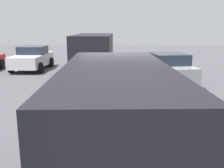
# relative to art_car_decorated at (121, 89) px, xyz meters

# --- Properties ---
(ground_plane) EXTENTS (60.00, 60.00, 0.00)m
(ground_plane) POSITION_rel_art_car_decorated_xyz_m (-0.05, -0.01, -0.73)
(ground_plane) COLOR #47474C
(art_car_decorated) EXTENTS (4.55, 2.44, 1.69)m
(art_car_decorated) POSITION_rel_art_car_decorated_xyz_m (0.00, 0.00, 0.00)
(art_car_decorated) COLOR beige
(art_car_decorated) RESTS_ON ground
(parked_van_row_back_center) EXTENTS (5.10, 2.44, 2.28)m
(parked_van_row_back_center) POSITION_rel_art_car_decorated_xyz_m (6.67, 1.75, 0.54)
(parked_van_row_back_center) COLOR black
(parked_van_row_back_center) RESTS_ON ground
(parked_van_far_left) EXTENTS (5.27, 2.59, 2.03)m
(parked_van_far_left) POSITION_rel_art_car_decorated_xyz_m (-3.50, 0.01, 0.42)
(parked_van_far_left) COLOR black
(parked_van_far_left) RESTS_ON ground
(parked_sedan_near_left) EXTENTS (4.28, 2.59, 1.46)m
(parked_sedan_near_left) POSITION_rel_art_car_decorated_xyz_m (4.59, -2.21, -0.02)
(parked_sedan_near_left) COLOR gray
(parked_sedan_near_left) RESTS_ON ground
(parked_sedan_near_right) EXTENTS (3.97, 2.04, 1.48)m
(parked_sedan_near_right) POSITION_rel_art_car_decorated_xyz_m (7.85, 5.88, 0.00)
(parked_sedan_near_right) COLOR silver
(parked_sedan_near_right) RESTS_ON ground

